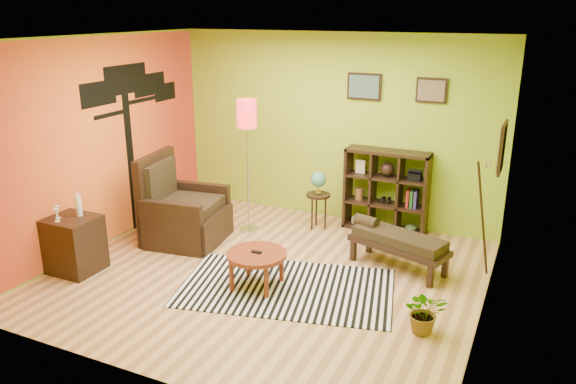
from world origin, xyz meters
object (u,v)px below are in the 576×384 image
at_px(side_cabinet, 74,244).
at_px(globe_table, 318,186).
at_px(cube_shelf, 387,191).
at_px(armchair, 182,215).
at_px(potted_plant, 424,316).
at_px(bench, 396,240).
at_px(coffee_table, 257,257).
at_px(floor_lamp, 247,126).

relative_size(side_cabinet, globe_table, 1.17).
distance_m(side_cabinet, cube_shelf, 4.28).
height_order(armchair, globe_table, armchair).
xyz_separation_m(globe_table, cube_shelf, (0.93, 0.35, -0.05)).
xyz_separation_m(armchair, potted_plant, (3.59, -0.96, -0.19)).
xyz_separation_m(side_cabinet, cube_shelf, (3.11, 2.93, 0.25)).
relative_size(bench, potted_plant, 2.87).
distance_m(bench, potted_plant, 1.50).
bearing_deg(armchair, coffee_table, -26.35).
xyz_separation_m(globe_table, potted_plant, (2.03, -2.17, -0.48)).
height_order(side_cabinet, cube_shelf, cube_shelf).
bearing_deg(bench, globe_table, 148.97).
bearing_deg(bench, coffee_table, -138.72).
bearing_deg(bench, floor_lamp, 171.96).
xyz_separation_m(cube_shelf, bench, (0.46, -1.18, -0.23)).
xyz_separation_m(coffee_table, potted_plant, (1.98, -0.16, -0.19)).
distance_m(armchair, cube_shelf, 2.94).
distance_m(armchair, side_cabinet, 1.51).
bearing_deg(armchair, side_cabinet, -114.58).
height_order(armchair, bench, armchair).
bearing_deg(bench, cube_shelf, 111.27).
bearing_deg(side_cabinet, cube_shelf, 43.25).
relative_size(coffee_table, potted_plant, 1.51).
xyz_separation_m(armchair, cube_shelf, (2.49, 1.56, 0.23)).
height_order(armchair, floor_lamp, floor_lamp).
bearing_deg(cube_shelf, globe_table, -159.54).
bearing_deg(globe_table, potted_plant, -46.85).
distance_m(globe_table, potted_plant, 3.01).
distance_m(globe_table, bench, 1.64).
relative_size(side_cabinet, cube_shelf, 0.84).
distance_m(globe_table, cube_shelf, 0.99).
bearing_deg(potted_plant, side_cabinet, -174.41).
relative_size(floor_lamp, bench, 1.46).
bearing_deg(floor_lamp, side_cabinet, -122.39).
distance_m(armchair, globe_table, 1.99).
relative_size(cube_shelf, potted_plant, 2.60).
height_order(globe_table, cube_shelf, cube_shelf).
relative_size(side_cabinet, floor_lamp, 0.53).
xyz_separation_m(coffee_table, bench, (1.34, 1.17, 0.00)).
bearing_deg(globe_table, armchair, -142.14).
xyz_separation_m(cube_shelf, potted_plant, (1.11, -2.52, -0.42)).
height_order(armchair, cube_shelf, armchair).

